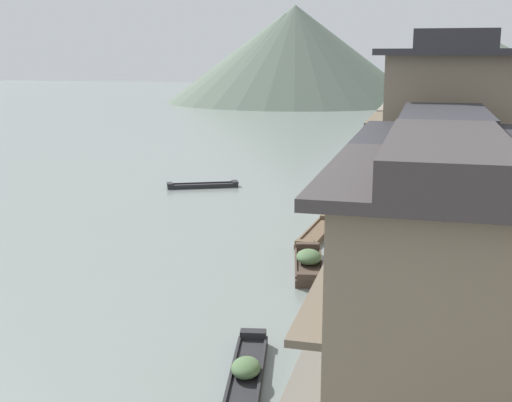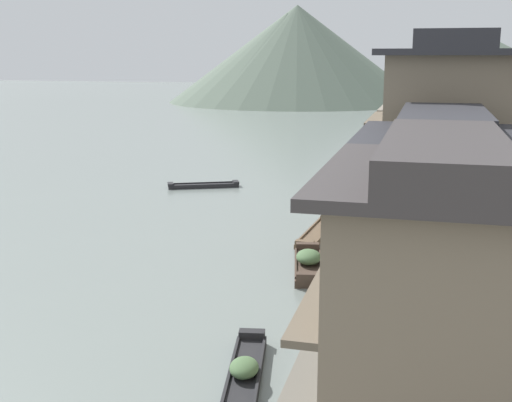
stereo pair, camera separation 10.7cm
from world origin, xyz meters
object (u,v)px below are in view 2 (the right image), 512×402
boat_moored_nearest (345,197)px  house_waterfront_narrow (446,125)px  house_waterfront_tall (447,142)px  boat_moored_far (318,233)px  boat_moored_third (309,263)px  boat_moored_second (203,185)px  boat_midriver_drifting (244,376)px  house_waterfront_nearest (437,279)px  house_waterfront_second (438,209)px

boat_moored_nearest → house_waterfront_narrow: 8.01m
house_waterfront_tall → house_waterfront_narrow: 7.09m
boat_moored_far → boat_moored_third: bearing=-84.4°
boat_moored_second → house_waterfront_narrow: size_ratio=0.53×
boat_midriver_drifting → house_waterfront_nearest: 5.98m
boat_midriver_drifting → house_waterfront_nearest: house_waterfront_nearest is taller
boat_moored_nearest → house_waterfront_nearest: (5.00, -24.34, 3.46)m
house_waterfront_second → boat_moored_nearest: bearing=106.4°
house_waterfront_second → house_waterfront_tall: house_waterfront_tall is taller
house_waterfront_nearest → boat_midriver_drifting: bearing=166.5°
boat_moored_second → house_waterfront_nearest: (14.58, -26.24, 3.60)m
boat_moored_second → boat_moored_third: size_ratio=1.02×
boat_moored_third → house_waterfront_tall: bearing=29.9°
boat_moored_nearest → house_waterfront_nearest: bearing=-78.4°
boat_moored_second → house_waterfront_tall: bearing=-39.6°
boat_moored_third → boat_moored_far: (-0.53, 5.39, -0.17)m
house_waterfront_second → house_waterfront_narrow: house_waterfront_narrow is taller
boat_moored_third → house_waterfront_tall: (5.15, 2.96, 4.72)m
boat_moored_far → house_waterfront_nearest: bearing=-72.0°
house_waterfront_tall → house_waterfront_narrow: size_ratio=1.00×
boat_moored_second → boat_moored_third: bearing=-57.4°
boat_moored_far → house_waterfront_nearest: 17.52m
boat_moored_second → house_waterfront_narrow: bearing=-19.2°
boat_moored_nearest → boat_moored_third: boat_moored_third is taller
boat_moored_second → house_waterfront_second: house_waterfront_second is taller
boat_moored_third → house_waterfront_narrow: 12.29m
boat_moored_nearest → boat_moored_second: bearing=168.8°
boat_moored_far → house_waterfront_nearest: house_waterfront_nearest is taller
boat_midriver_drifting → house_waterfront_second: 8.38m
boat_moored_second → house_waterfront_second: size_ratio=0.69×
boat_moored_third → boat_midriver_drifting: (0.05, -9.78, -0.08)m
boat_moored_far → house_waterfront_tall: size_ratio=0.62×
boat_moored_nearest → house_waterfront_tall: size_ratio=0.46×
boat_moored_nearest → boat_midriver_drifting: bearing=-89.3°
boat_moored_far → house_waterfront_tall: 7.88m
boat_moored_nearest → house_waterfront_nearest: house_waterfront_nearest is taller
boat_midriver_drifting → house_waterfront_nearest: (4.72, -1.14, 3.50)m
boat_midriver_drifting → house_waterfront_tall: bearing=68.2°
boat_midriver_drifting → house_waterfront_narrow: (5.22, 19.83, 4.79)m
house_waterfront_second → house_waterfront_tall: (0.30, 6.84, 1.30)m
house_waterfront_second → house_waterfront_tall: 6.97m
house_waterfront_narrow → boat_moored_second: bearing=160.8°
house_waterfront_nearest → boat_moored_third: bearing=113.6°
boat_midriver_drifting → house_waterfront_tall: 14.54m
boat_moored_third → house_waterfront_narrow: bearing=62.3°
boat_midriver_drifting → house_waterfront_tall: house_waterfront_tall is taller
boat_moored_far → house_waterfront_nearest: size_ratio=0.73×
boat_moored_third → boat_moored_second: bearing=122.6°
house_waterfront_tall → house_waterfront_narrow: same height
boat_moored_second → boat_midriver_drifting: 26.97m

